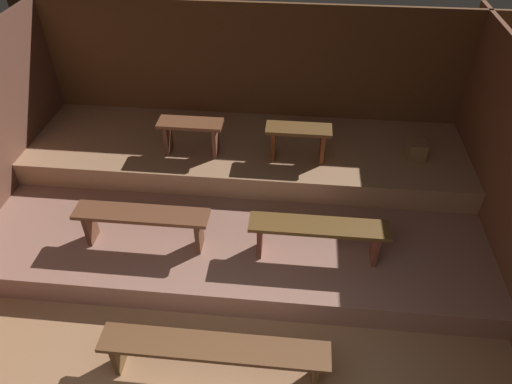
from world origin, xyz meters
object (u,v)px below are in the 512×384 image
at_px(bench_floor_center, 214,351).
at_px(bench_middle_right, 298,137).
at_px(wooden_crate_middle, 417,150).
at_px(bench_lower_right, 318,232).
at_px(bench_middle_left, 191,131).
at_px(bench_lower_left, 142,219).

height_order(bench_floor_center, bench_middle_right, bench_middle_right).
bearing_deg(wooden_crate_middle, bench_lower_right, -128.74).
height_order(bench_middle_left, bench_middle_right, same).
xyz_separation_m(bench_middle_right, wooden_crate_middle, (1.57, 0.18, -0.22)).
xyz_separation_m(bench_floor_center, bench_middle_right, (0.65, 2.79, 0.59)).
distance_m(bench_lower_left, bench_middle_left, 1.49).
height_order(bench_lower_right, wooden_crate_middle, wooden_crate_middle).
relative_size(bench_lower_left, bench_lower_right, 1.00).
relative_size(bench_floor_center, wooden_crate_middle, 9.24).
bearing_deg(bench_middle_right, bench_floor_center, -103.14).
bearing_deg(bench_lower_left, bench_middle_right, 40.45).
bearing_deg(bench_floor_center, bench_lower_right, 55.59).
bearing_deg(bench_lower_right, wooden_crate_middle, 51.26).
bearing_deg(bench_floor_center, bench_middle_left, 105.13).
relative_size(bench_floor_center, bench_middle_left, 2.52).
xyz_separation_m(bench_lower_right, wooden_crate_middle, (1.30, 1.62, 0.06)).
height_order(bench_floor_center, bench_lower_right, bench_lower_right).
xyz_separation_m(bench_middle_left, wooden_crate_middle, (2.98, 0.18, -0.22)).
relative_size(bench_middle_left, bench_middle_right, 1.00).
relative_size(bench_lower_left, bench_middle_left, 1.79).
xyz_separation_m(bench_floor_center, bench_middle_left, (-0.75, 2.79, 0.59)).
xyz_separation_m(bench_lower_left, wooden_crate_middle, (3.26, 1.62, 0.06)).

